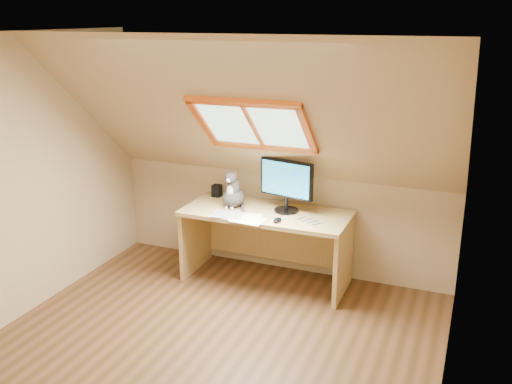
% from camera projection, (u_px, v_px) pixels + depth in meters
% --- Properties ---
extents(ground, '(3.50, 3.50, 0.00)m').
position_uv_depth(ground, '(203.00, 354.00, 4.42)').
color(ground, brown).
rests_on(ground, ground).
extents(room_shell, '(3.52, 3.52, 2.41)m').
position_uv_depth(room_shell, '(192.00, 181.00, 3.92)').
color(room_shell, tan).
rests_on(room_shell, ground).
extents(desk, '(1.60, 0.70, 0.73)m').
position_uv_depth(desk, '(268.00, 231.00, 5.56)').
color(desk, tan).
rests_on(desk, ground).
extents(monitor, '(0.54, 0.23, 0.50)m').
position_uv_depth(monitor, '(286.00, 182.00, 5.34)').
color(monitor, black).
rests_on(monitor, desk).
extents(cat, '(0.22, 0.27, 0.39)m').
position_uv_depth(cat, '(233.00, 193.00, 5.53)').
color(cat, '#413C39').
rests_on(cat, desk).
extents(desk_speaker, '(0.09, 0.09, 0.12)m').
position_uv_depth(desk_speaker, '(217.00, 191.00, 5.87)').
color(desk_speaker, black).
rests_on(desk_speaker, desk).
extents(graphics_tablet, '(0.32, 0.26, 0.01)m').
position_uv_depth(graphics_tablet, '(227.00, 215.00, 5.33)').
color(graphics_tablet, '#B2B2B7').
rests_on(graphics_tablet, desk).
extents(mouse, '(0.07, 0.12, 0.04)m').
position_uv_depth(mouse, '(277.00, 220.00, 5.15)').
color(mouse, black).
rests_on(mouse, desk).
extents(papers, '(0.33, 0.27, 0.00)m').
position_uv_depth(papers, '(241.00, 218.00, 5.26)').
color(papers, white).
rests_on(papers, desk).
extents(cables, '(0.51, 0.26, 0.01)m').
position_uv_depth(cables, '(299.00, 220.00, 5.20)').
color(cables, silver).
rests_on(cables, desk).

